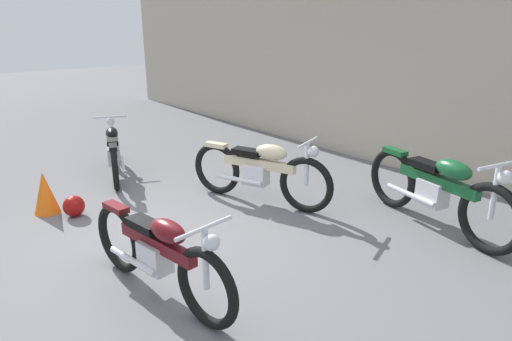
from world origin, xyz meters
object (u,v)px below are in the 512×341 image
at_px(motorcycle_maroon, 159,253).
at_px(helmet, 74,206).
at_px(motorcycle_black, 114,151).
at_px(traffic_cone, 45,193).
at_px(motorcycle_green, 438,189).
at_px(motorcycle_cream, 260,171).

bearing_deg(motorcycle_maroon, helmet, 172.16).
height_order(helmet, motorcycle_black, motorcycle_black).
bearing_deg(motorcycle_black, traffic_cone, 144.51).
distance_m(traffic_cone, motorcycle_green, 4.85).
bearing_deg(motorcycle_green, helmet, -121.11).
bearing_deg(helmet, motorcycle_green, 46.48).
distance_m(helmet, motorcycle_black, 1.58).
xyz_separation_m(helmet, motorcycle_green, (3.06, 3.22, 0.35)).
relative_size(motorcycle_cream, motorcycle_maroon, 1.02).
bearing_deg(motorcycle_cream, traffic_cone, -143.17).
xyz_separation_m(motorcycle_black, motorcycle_green, (4.22, 2.18, 0.07)).
xyz_separation_m(traffic_cone, motorcycle_maroon, (2.62, 0.24, 0.15)).
height_order(helmet, motorcycle_cream, motorcycle_cream).
xyz_separation_m(motorcycle_cream, motorcycle_maroon, (1.14, -2.11, -0.03)).
height_order(helmet, traffic_cone, traffic_cone).
xyz_separation_m(helmet, motorcycle_maroon, (2.28, 0.01, 0.29)).
relative_size(traffic_cone, motorcycle_maroon, 0.28).
bearing_deg(motorcycle_green, motorcycle_maroon, -91.19).
bearing_deg(traffic_cone, motorcycle_black, 122.98).
relative_size(motorcycle_maroon, motorcycle_green, 0.90).
relative_size(traffic_cone, motorcycle_black, 0.30).
xyz_separation_m(helmet, motorcycle_cream, (1.14, 2.11, 0.32)).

